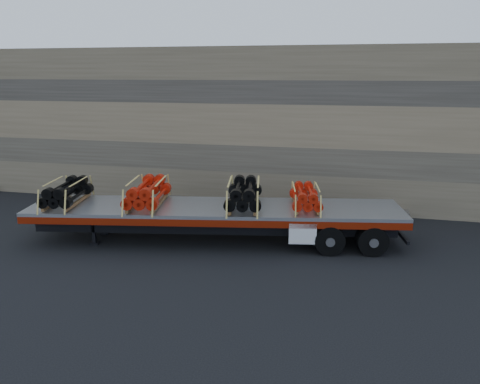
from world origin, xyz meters
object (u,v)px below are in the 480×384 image
object	(u,v)px
bundle_front	(67,193)
bundle_midfront	(148,193)
trailer	(215,224)
bundle_midrear	(244,195)
bundle_rear	(305,198)

from	to	relation	value
bundle_front	bundle_midfront	size ratio (longest dim) A/B	0.93
trailer	bundle_midrear	world-z (taller)	bundle_midrear
bundle_front	bundle_rear	size ratio (longest dim) A/B	1.13
bundle_front	bundle_rear	distance (m)	8.53
bundle_midrear	bundle_front	bearing A→B (deg)	180.00
trailer	bundle_midfront	bearing A→B (deg)	180.00
trailer	bundle_rear	size ratio (longest dim) A/B	6.54
bundle_midfront	bundle_midrear	distance (m)	3.43
bundle_midfront	trailer	bearing A→B (deg)	-0.00
bundle_front	bundle_midfront	xyz separation A→B (m)	(2.89, 0.51, 0.03)
trailer	bundle_front	distance (m)	5.44
bundle_midrear	bundle_midfront	bearing A→B (deg)	180.00
bundle_front	bundle_midrear	world-z (taller)	bundle_midrear
bundle_front	bundle_midfront	world-z (taller)	bundle_midfront
trailer	bundle_midfront	size ratio (longest dim) A/B	5.37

